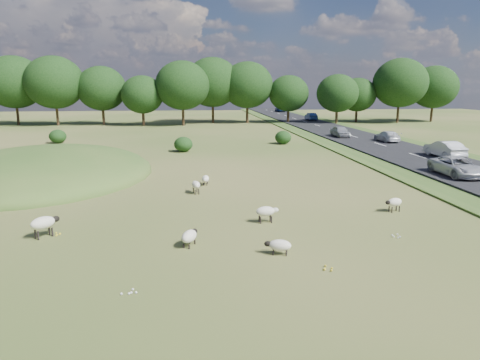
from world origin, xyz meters
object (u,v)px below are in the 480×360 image
Objects in this scene: car_3 at (387,136)px; car_5 at (311,117)px; sheep_1 at (196,185)px; sheep_3 at (279,245)px; sheep_6 at (44,223)px; car_0 at (457,167)px; sheep_0 at (394,202)px; sheep_5 at (266,211)px; sheep_4 at (205,179)px; car_1 at (280,109)px; sheep_2 at (189,236)px; car_2 at (340,131)px; car_6 at (445,149)px.

car_3 is 1.01× the size of car_5.
sheep_3 is (3.13, -10.36, -0.16)m from sheep_1.
sheep_6 is 0.26× the size of car_0.
sheep_5 is at bearing -8.60° from sheep_0.
sheep_4 is 0.23× the size of car_1.
sheep_0 is at bearing -36.85° from sheep_6.
sheep_2 is 3.79m from sheep_3.
sheep_5 is at bearing -76.51° from sheep_3.
car_5 reaches higher than sheep_3.
sheep_3 is at bearing -174.40° from sheep_1.
sheep_1 is 2.46m from sheep_4.
car_3 is 32.17m from car_5.
car_2 is (15.63, 37.09, 0.55)m from sheep_3.
sheep_2 is 40.53m from car_2.
sheep_0 is at bearing -128.62° from sheep_3.
car_6 is (0.00, -11.56, 0.14)m from car_3.
sheep_1 is at bearing -43.73° from sheep_0.
sheep_3 is at bearing 18.07° from sheep_0.
sheep_1 is 0.25× the size of car_6.
sheep_1 is 1.01× the size of sheep_3.
car_1 is (12.14, 87.27, 0.43)m from sheep_0.
car_5 is (0.00, -28.38, -0.01)m from car_1.
sheep_1 is 9.00m from sheep_2.
car_2 reaches higher than car_5.
sheep_0 is 8.91m from sheep_3.
sheep_2 is 0.29× the size of car_5.
sheep_6 is 27.21m from car_0.
car_0 is at bearing 63.79° from car_6.
car_5 reaches higher than sheep_5.
sheep_5 is 0.28× the size of car_5.
car_5 is (22.56, 53.65, 0.39)m from sheep_1.
sheep_3 is 0.23× the size of car_1.
car_6 reaches higher than sheep_6.
car_3 reaches higher than sheep_2.
sheep_6 is at bearing 71.80° from car_1.
sheep_2 reaches higher than sheep_3.
car_0 is 0.97× the size of car_1.
car_0 is at bearing -155.37° from sheep_0.
car_3 is (3.80, -5.25, -0.08)m from car_2.
car_6 is at bearing -25.40° from sheep_2.
sheep_4 is at bearing -54.99° from sheep_0.
car_1 is (19.43, 92.39, 0.56)m from sheep_3.
car_2 is 17.24m from car_6.
sheep_0 is 12.35m from sheep_4.
car_2 is (18.08, 24.38, 0.54)m from sheep_4.
sheep_1 is 58.20m from car_5.
car_1 reaches higher than car_2.
car_5 is (3.80, 51.45, 0.04)m from car_0.
sheep_2 is 0.99× the size of sheep_6.
car_1 is 1.16× the size of car_5.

